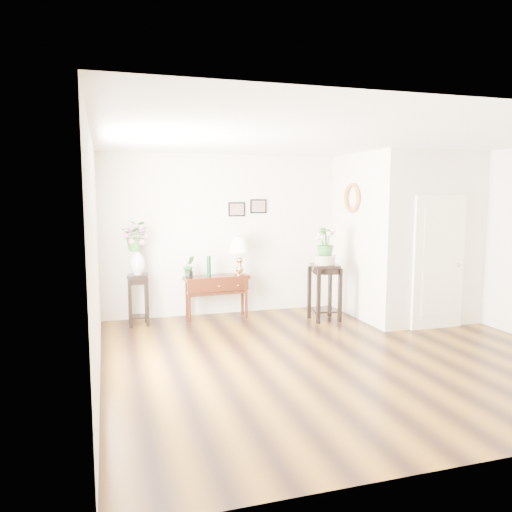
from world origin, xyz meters
name	(u,v)px	position (x,y,z in m)	size (l,w,h in m)	color
floor	(337,355)	(0.00, 0.00, 0.00)	(6.00, 5.50, 0.02)	brown
ceiling	(342,139)	(0.00, 0.00, 2.80)	(6.00, 5.50, 0.02)	white
wall_back	(271,234)	(0.00, 2.75, 1.40)	(6.00, 0.02, 2.80)	silver
wall_front	(502,288)	(0.00, -2.75, 1.40)	(6.00, 0.02, 2.80)	silver
wall_left	(95,259)	(-3.00, 0.00, 1.40)	(0.02, 5.50, 2.80)	silver
partition	(403,235)	(2.10, 1.77, 1.40)	(1.80, 1.95, 2.80)	silver
door	(438,263)	(2.10, 0.78, 1.05)	(0.90, 0.05, 2.10)	white
art_print_left	(237,209)	(-0.65, 2.73, 1.85)	(0.30, 0.02, 0.25)	black
art_print_right	(258,206)	(-0.25, 2.73, 1.90)	(0.30, 0.02, 0.25)	black
wall_ornament	(352,198)	(1.16, 1.90, 2.05)	(0.51, 0.51, 0.07)	orange
console_table	(217,297)	(-1.09, 2.42, 0.37)	(1.10, 0.37, 0.73)	black
table_lamp	(240,255)	(-0.69, 2.42, 1.08)	(0.39, 0.39, 0.68)	tan
green_vase	(209,266)	(-1.22, 2.42, 0.90)	(0.07, 0.07, 0.35)	#073A16
potted_plant	(189,267)	(-1.56, 2.42, 0.91)	(0.19, 0.15, 0.35)	#2A6425
plant_stand_a	(138,300)	(-2.41, 2.34, 0.42)	(0.32, 0.32, 0.83)	black
porcelain_vase	(137,260)	(-2.41, 2.34, 1.06)	(0.25, 0.25, 0.43)	silver
lily_arrangement	(136,235)	(-2.41, 2.34, 1.47)	(0.43, 0.38, 0.48)	#2A6425
plant_stand_b	(324,292)	(0.62, 1.76, 0.48)	(0.45, 0.45, 0.95)	black
ceramic_bowl	(325,260)	(0.62, 1.76, 1.03)	(0.34, 0.34, 0.15)	beige
narcissus	(325,242)	(0.62, 1.76, 1.32)	(0.28, 0.28, 0.50)	#2A6425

